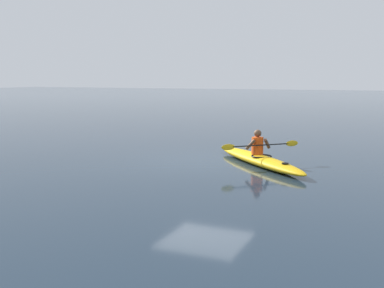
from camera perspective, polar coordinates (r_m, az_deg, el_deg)
name	(u,v)px	position (r m, az deg, el deg)	size (l,w,h in m)	color
ground_plane	(206,160)	(13.78, 1.71, -2.01)	(160.00, 160.00, 0.00)	#1E2D3D
kayak	(259,160)	(13.15, 8.28, -1.93)	(3.67, 3.70, 0.29)	#EAB214
kayaker	(258,144)	(13.14, 8.17, 0.00)	(1.75, 1.73, 0.70)	#E04C14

